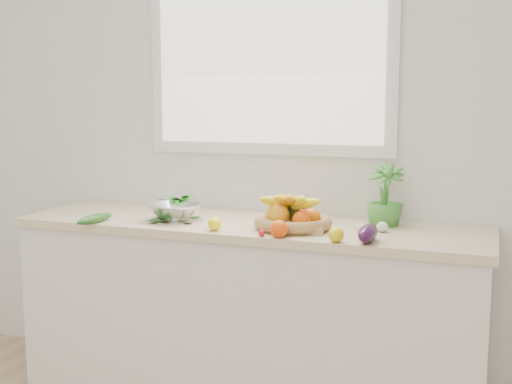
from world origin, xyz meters
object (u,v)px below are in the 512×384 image
at_px(eggplant, 368,233).
at_px(colander_with_spinach, 175,207).
at_px(fruit_basket, 292,217).
at_px(apple, 300,216).
at_px(cucumber, 95,219).
at_px(potted_herb, 385,197).

distance_m(eggplant, colander_with_spinach, 0.98).
bearing_deg(fruit_basket, colander_with_spinach, -179.61).
bearing_deg(apple, fruit_basket, -103.21).
bearing_deg(eggplant, colander_with_spinach, 170.62).
bearing_deg(cucumber, apple, 16.49).
bearing_deg(colander_with_spinach, potted_herb, 13.44).
bearing_deg(potted_herb, colander_with_spinach, -166.56).
height_order(potted_herb, fruit_basket, potted_herb).
height_order(eggplant, potted_herb, potted_herb).
bearing_deg(potted_herb, fruit_basket, -148.86).
xyz_separation_m(eggplant, fruit_basket, (-0.37, 0.16, 0.01)).
height_order(apple, colander_with_spinach, colander_with_spinach).
bearing_deg(cucumber, eggplant, 1.93).
distance_m(cucumber, fruit_basket, 0.93).
height_order(apple, cucumber, apple).
distance_m(apple, fruit_basket, 0.07).
relative_size(cucumber, colander_with_spinach, 0.97).
xyz_separation_m(cucumber, fruit_basket, (0.91, 0.21, 0.03)).
relative_size(apple, colander_with_spinach, 0.36).
distance_m(cucumber, colander_with_spinach, 0.38).
distance_m(fruit_basket, colander_with_spinach, 0.59).
bearing_deg(fruit_basket, apple, 76.79).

